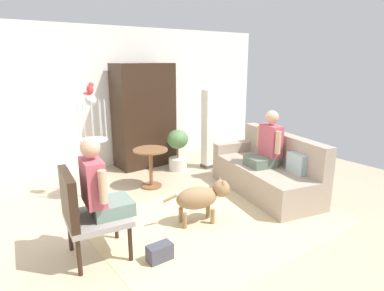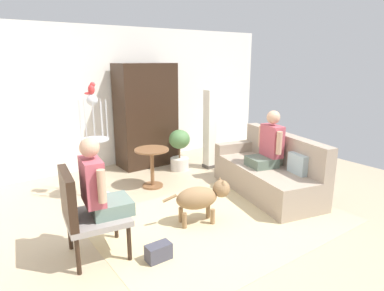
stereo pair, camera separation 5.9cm
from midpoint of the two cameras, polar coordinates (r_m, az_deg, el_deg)
name	(u,v)px [view 1 (the left image)]	position (r m, az deg, el deg)	size (l,w,h in m)	color
ground_plane	(211,214)	(4.49, 2.87, -11.56)	(7.38, 7.38, 0.00)	tan
back_wall	(116,97)	(6.49, -13.02, 8.00)	(6.75, 0.12, 2.54)	silver
area_rug	(221,220)	(4.33, 4.55, -12.60)	(3.01, 2.17, 0.01)	#C6B284
couch	(267,172)	(5.20, 12.40, -4.41)	(1.20, 1.99, 0.89)	gray
armchair	(84,210)	(3.52, -18.43, -10.39)	(0.67, 0.67, 0.94)	black
person_on_couch	(267,144)	(5.04, 12.40, 0.20)	(0.51, 0.52, 0.82)	#566758
person_on_armchair	(99,187)	(3.46, -16.00, -6.76)	(0.50, 0.54, 0.81)	slate
round_end_table	(151,163)	(5.27, -7.37, -2.90)	(0.54, 0.54, 0.62)	brown
dog	(202,197)	(4.14, 1.23, -8.74)	(0.83, 0.42, 0.55)	olive
bird_cage_stand	(94,148)	(4.91, -16.64, -0.43)	(0.39, 0.39, 1.51)	silver
parrot	(90,89)	(4.77, -17.34, 9.21)	(0.17, 0.10, 0.17)	red
potted_plant	(178,148)	(6.04, -2.74, -0.35)	(0.38, 0.38, 0.74)	beige
column_lamp	(208,130)	(6.11, 2.47, 2.66)	(0.20, 0.20, 1.44)	#4C4742
armoire_cabinet	(144,115)	(6.31, -8.45, 5.08)	(1.08, 0.56, 1.90)	black
handbag	(160,252)	(3.55, -6.02, -17.68)	(0.26, 0.14, 0.17)	#3F3F4C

